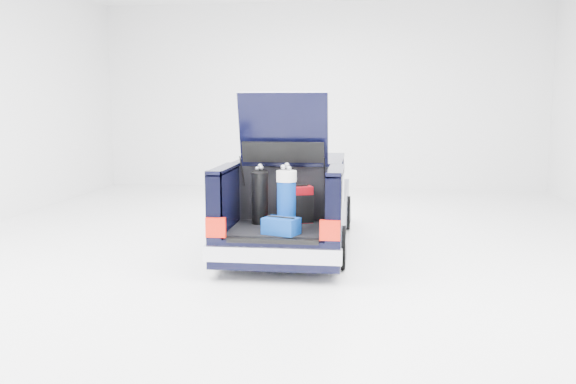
# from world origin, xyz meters

# --- Properties ---
(ground) EXTENTS (14.00, 14.00, 0.00)m
(ground) POSITION_xyz_m (0.00, 0.00, 0.00)
(ground) COLOR white
(ground) RESTS_ON ground
(car) EXTENTS (1.87, 4.65, 2.47)m
(car) POSITION_xyz_m (-0.00, 0.11, 0.67)
(car) COLOR black
(car) RESTS_ON ground
(red_suitcase) EXTENTS (0.39, 0.33, 0.56)m
(red_suitcase) POSITION_xyz_m (0.25, -1.09, 0.86)
(red_suitcase) COLOR maroon
(red_suitcase) RESTS_ON car
(black_golf_bag) EXTENTS (0.29, 0.37, 0.86)m
(black_golf_bag) POSITION_xyz_m (-0.31, -1.28, 0.99)
(black_golf_bag) COLOR black
(black_golf_bag) RESTS_ON car
(blue_golf_bag) EXTENTS (0.36, 0.36, 0.92)m
(blue_golf_bag) POSITION_xyz_m (0.12, -1.62, 1.02)
(blue_golf_bag) COLOR black
(blue_golf_bag) RESTS_ON car
(blue_duffel) EXTENTS (0.53, 0.44, 0.24)m
(blue_duffel) POSITION_xyz_m (0.08, -1.90, 0.71)
(blue_duffel) COLOR navy
(blue_duffel) RESTS_ON car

